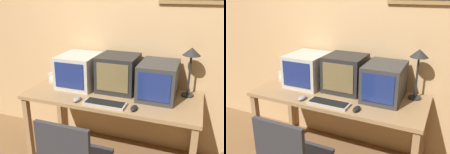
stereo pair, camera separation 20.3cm
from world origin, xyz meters
TOP-DOWN VIEW (x-y plane):
  - wall_back at (0.00, 1.46)m, footprint 8.00×0.08m
  - desk at (0.00, 1.05)m, footprint 1.75×0.72m
  - monitor_left at (-0.42, 1.18)m, footprint 0.39×0.46m
  - monitor_center at (0.02, 1.20)m, footprint 0.39×0.38m
  - monitor_right at (0.44, 1.15)m, footprint 0.36×0.46m
  - keyboard_main at (0.02, 0.81)m, footprint 0.39×0.15m
  - mouse_near_keyboard at (0.30, 0.80)m, footprint 0.06×0.12m
  - mouse_far_corner at (-0.26, 0.79)m, footprint 0.06×0.12m
  - desk_clock at (-0.73, 1.14)m, footprint 0.10×0.06m
  - desk_lamp at (0.72, 1.28)m, footprint 0.17×0.17m

SIDE VIEW (x-z plane):
  - desk at x=0.00m, z-range 0.29..1.05m
  - keyboard_main at x=0.02m, z-range 0.75..0.78m
  - mouse_near_keyboard at x=0.30m, z-range 0.75..0.78m
  - mouse_far_corner at x=-0.26m, z-range 0.75..0.79m
  - desk_clock at x=-0.73m, z-range 0.75..0.87m
  - monitor_left at x=-0.42m, z-range 0.75..1.10m
  - monitor_right at x=0.44m, z-range 0.75..1.10m
  - monitor_center at x=0.02m, z-range 0.75..1.12m
  - desk_lamp at x=0.72m, z-range 0.90..1.39m
  - wall_back at x=0.00m, z-range 0.01..2.61m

